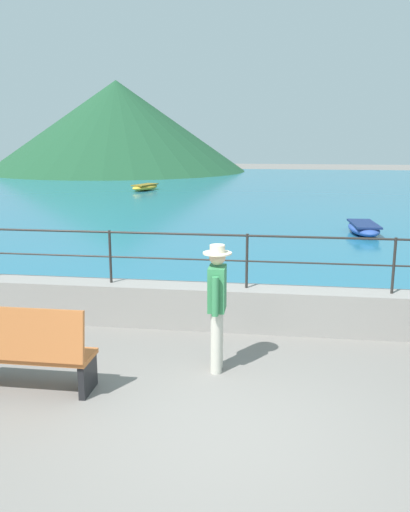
% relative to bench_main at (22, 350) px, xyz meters
% --- Properties ---
extents(ground_plane, '(120.00, 120.00, 0.00)m').
position_rel_bench_main_xyz_m(ground_plane, '(2.59, -0.54, -0.56)').
color(ground_plane, slate).
extents(promenade_wall, '(20.00, 0.56, 0.70)m').
position_rel_bench_main_xyz_m(promenade_wall, '(2.59, 2.66, -0.21)').
color(promenade_wall, gray).
rests_on(promenade_wall, ground).
extents(railing, '(18.44, 0.04, 0.90)m').
position_rel_bench_main_xyz_m(railing, '(2.59, 2.66, 0.78)').
color(railing, '#282623').
rests_on(railing, promenade_wall).
extents(lake_water, '(64.00, 44.32, 0.06)m').
position_rel_bench_main_xyz_m(lake_water, '(2.59, 25.30, -0.53)').
color(lake_water, '#236B89').
rests_on(lake_water, ground).
extents(hill_main, '(23.76, 23.76, 8.18)m').
position_rel_bench_main_xyz_m(hill_main, '(-11.99, 42.89, 3.53)').
color(hill_main, '#1E4C2D').
rests_on(hill_main, ground).
extents(bench_main, '(1.70, 0.56, 1.13)m').
position_rel_bench_main_xyz_m(bench_main, '(0.00, 0.00, 0.00)').
color(bench_main, '#B76633').
rests_on(bench_main, ground).
extents(person_walking, '(0.38, 0.57, 1.75)m').
position_rel_bench_main_xyz_m(person_walking, '(2.30, 0.97, 0.42)').
color(person_walking, beige).
rests_on(person_walking, ground).
extents(boat_0, '(1.58, 2.47, 0.36)m').
position_rel_bench_main_xyz_m(boat_0, '(-4.83, 24.85, -0.30)').
color(boat_0, gold).
rests_on(boat_0, lake_water).
extents(boat_3, '(1.04, 2.35, 0.36)m').
position_rel_bench_main_xyz_m(boat_3, '(5.79, 11.74, -0.30)').
color(boat_3, '#2D4C9E').
rests_on(boat_3, lake_water).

